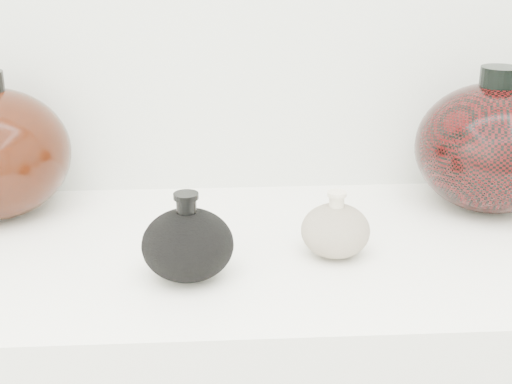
{
  "coord_description": "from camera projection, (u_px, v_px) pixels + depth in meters",
  "views": [
    {
      "loc": [
        -0.02,
        0.0,
        1.34
      ],
      "look_at": [
        0.03,
        0.92,
        1.0
      ],
      "focal_mm": 50.0,
      "sensor_mm": 36.0,
      "label": 1
    }
  ],
  "objects": [
    {
      "name": "right_round_pot",
      "position": [
        492.0,
        147.0,
        1.15
      ],
      "size": [
        0.29,
        0.29,
        0.23
      ],
      "color": "black",
      "rests_on": "display_counter"
    },
    {
      "name": "room",
      "position": [
        279.0,
        40.0,
        0.27
      ],
      "size": [
        3.04,
        2.42,
        2.64
      ],
      "color": "slate",
      "rests_on": "ground"
    },
    {
      "name": "cream_gourd_vase",
      "position": [
        335.0,
        230.0,
        1.0
      ],
      "size": [
        0.13,
        0.13,
        0.1
      ],
      "color": "#BDAF95",
      "rests_on": "display_counter"
    },
    {
      "name": "black_gourd_vase",
      "position": [
        188.0,
        244.0,
        0.93
      ],
      "size": [
        0.15,
        0.15,
        0.12
      ],
      "color": "black",
      "rests_on": "display_counter"
    }
  ]
}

